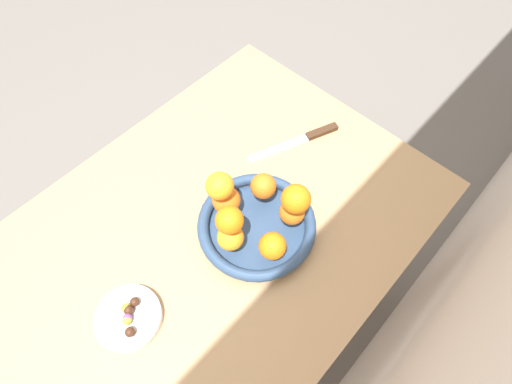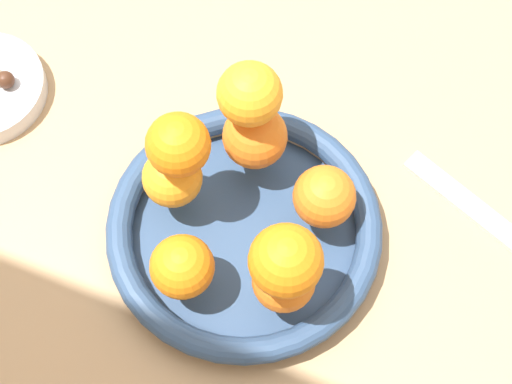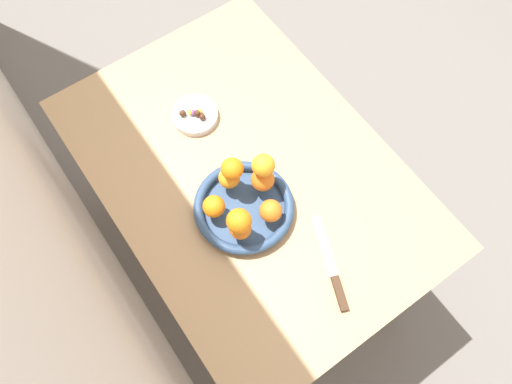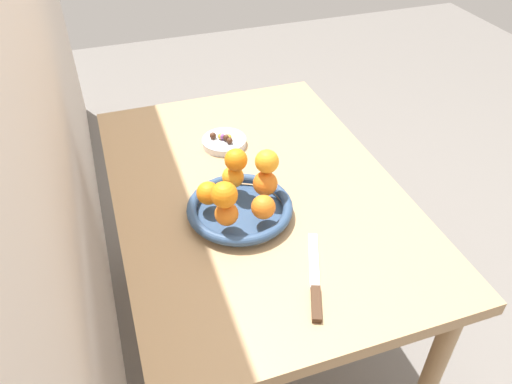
{
  "view_description": "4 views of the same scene",
  "coord_description": "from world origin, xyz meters",
  "px_view_note": "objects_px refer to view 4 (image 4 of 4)",
  "views": [
    {
      "loc": [
        0.2,
        0.34,
        1.58
      ],
      "look_at": [
        -0.14,
        0.04,
        0.82
      ],
      "focal_mm": 28.0,
      "sensor_mm": 36.0,
      "label": 1
    },
    {
      "loc": [
        -0.22,
        0.34,
        1.47
      ],
      "look_at": [
        -0.11,
        0.07,
        0.85
      ],
      "focal_mm": 55.0,
      "sensor_mm": 36.0,
      "label": 2
    },
    {
      "loc": [
        -0.53,
        0.34,
        2.0
      ],
      "look_at": [
        -0.11,
        0.04,
        0.84
      ],
      "focal_mm": 35.0,
      "sensor_mm": 36.0,
      "label": 3
    },
    {
      "loc": [
        -1.02,
        0.34,
        1.59
      ],
      "look_at": [
        -0.13,
        0.04,
        0.83
      ],
      "focal_mm": 35.0,
      "sensor_mm": 36.0,
      "label": 4
    }
  ],
  "objects_px": {
    "dining_table": "(255,212)",
    "candy_ball_5": "(226,138)",
    "candy_dish": "(224,142)",
    "orange_3": "(266,183)",
    "orange_5": "(236,160)",
    "orange_6": "(224,195)",
    "candy_ball_2": "(229,137)",
    "fruit_bowl": "(240,209)",
    "candy_ball_0": "(221,136)",
    "orange_0": "(208,193)",
    "knife": "(315,282)",
    "orange_2": "(263,207)",
    "candy_ball_1": "(213,136)",
    "candy_ball_4": "(222,136)",
    "orange_1": "(227,214)",
    "orange_7": "(267,161)",
    "orange_4": "(233,177)",
    "candy_ball_3": "(230,141)"
  },
  "relations": [
    {
      "from": "orange_7",
      "to": "candy_ball_4",
      "type": "height_order",
      "value": "orange_7"
    },
    {
      "from": "candy_ball_4",
      "to": "orange_3",
      "type": "bearing_deg",
      "value": -174.37
    },
    {
      "from": "orange_5",
      "to": "candy_ball_4",
      "type": "bearing_deg",
      "value": -7.26
    },
    {
      "from": "dining_table",
      "to": "candy_ball_1",
      "type": "distance_m",
      "value": 0.28
    },
    {
      "from": "orange_3",
      "to": "orange_5",
      "type": "bearing_deg",
      "value": 53.1
    },
    {
      "from": "orange_4",
      "to": "orange_2",
      "type": "bearing_deg",
      "value": -166.28
    },
    {
      "from": "orange_2",
      "to": "candy_ball_4",
      "type": "bearing_deg",
      "value": -0.9
    },
    {
      "from": "orange_1",
      "to": "candy_ball_2",
      "type": "relative_size",
      "value": 3.0
    },
    {
      "from": "candy_ball_3",
      "to": "orange_4",
      "type": "bearing_deg",
      "value": 166.1
    },
    {
      "from": "fruit_bowl",
      "to": "candy_ball_1",
      "type": "height_order",
      "value": "candy_ball_1"
    },
    {
      "from": "candy_dish",
      "to": "orange_2",
      "type": "relative_size",
      "value": 2.25
    },
    {
      "from": "candy_dish",
      "to": "orange_1",
      "type": "xyz_separation_m",
      "value": [
        -0.39,
        0.1,
        0.06
      ]
    },
    {
      "from": "candy_ball_0",
      "to": "orange_3",
      "type": "bearing_deg",
      "value": -173.83
    },
    {
      "from": "candy_ball_2",
      "to": "orange_2",
      "type": "bearing_deg",
      "value": 176.45
    },
    {
      "from": "orange_4",
      "to": "candy_ball_4",
      "type": "distance_m",
      "value": 0.26
    },
    {
      "from": "orange_2",
      "to": "candy_ball_0",
      "type": "distance_m",
      "value": 0.4
    },
    {
      "from": "fruit_bowl",
      "to": "candy_ball_0",
      "type": "distance_m",
      "value": 0.33
    },
    {
      "from": "candy_ball_1",
      "to": "candy_ball_0",
      "type": "bearing_deg",
      "value": -114.54
    },
    {
      "from": "orange_5",
      "to": "orange_3",
      "type": "bearing_deg",
      "value": -126.9
    },
    {
      "from": "candy_dish",
      "to": "candy_ball_3",
      "type": "height_order",
      "value": "candy_ball_3"
    },
    {
      "from": "orange_2",
      "to": "orange_4",
      "type": "height_order",
      "value": "orange_2"
    },
    {
      "from": "candy_ball_0",
      "to": "knife",
      "type": "distance_m",
      "value": 0.6
    },
    {
      "from": "candy_ball_5",
      "to": "knife",
      "type": "relative_size",
      "value": 0.08
    },
    {
      "from": "candy_ball_0",
      "to": "candy_ball_3",
      "type": "bearing_deg",
      "value": -151.22
    },
    {
      "from": "orange_3",
      "to": "orange_7",
      "type": "height_order",
      "value": "orange_7"
    },
    {
      "from": "candy_ball_1",
      "to": "orange_0",
      "type": "bearing_deg",
      "value": 163.39
    },
    {
      "from": "dining_table",
      "to": "candy_ball_5",
      "type": "xyz_separation_m",
      "value": [
        0.22,
        0.02,
        0.12
      ]
    },
    {
      "from": "orange_4",
      "to": "orange_7",
      "type": "distance_m",
      "value": 0.11
    },
    {
      "from": "orange_1",
      "to": "candy_ball_4",
      "type": "bearing_deg",
      "value": -13.99
    },
    {
      "from": "orange_7",
      "to": "orange_4",
      "type": "bearing_deg",
      "value": 56.94
    },
    {
      "from": "candy_dish",
      "to": "candy_ball_5",
      "type": "distance_m",
      "value": 0.02
    },
    {
      "from": "dining_table",
      "to": "orange_0",
      "type": "bearing_deg",
      "value": 114.27
    },
    {
      "from": "orange_5",
      "to": "orange_7",
      "type": "xyz_separation_m",
      "value": [
        -0.04,
        -0.07,
        0.01
      ]
    },
    {
      "from": "orange_0",
      "to": "orange_2",
      "type": "bearing_deg",
      "value": -130.18
    },
    {
      "from": "orange_3",
      "to": "orange_6",
      "type": "xyz_separation_m",
      "value": [
        -0.08,
        0.13,
        0.06
      ]
    },
    {
      "from": "dining_table",
      "to": "orange_2",
      "type": "relative_size",
      "value": 18.36
    },
    {
      "from": "dining_table",
      "to": "candy_ball_2",
      "type": "relative_size",
      "value": 57.29
    },
    {
      "from": "candy_dish",
      "to": "orange_3",
      "type": "height_order",
      "value": "orange_3"
    },
    {
      "from": "candy_dish",
      "to": "orange_6",
      "type": "xyz_separation_m",
      "value": [
        -0.39,
        0.11,
        0.12
      ]
    },
    {
      "from": "candy_ball_4",
      "to": "candy_ball_5",
      "type": "height_order",
      "value": "candy_ball_5"
    },
    {
      "from": "orange_2",
      "to": "candy_ball_1",
      "type": "relative_size",
      "value": 2.94
    },
    {
      "from": "orange_6",
      "to": "candy_ball_2",
      "type": "relative_size",
      "value": 3.29
    },
    {
      "from": "orange_2",
      "to": "knife",
      "type": "bearing_deg",
      "value": -166.57
    },
    {
      "from": "orange_4",
      "to": "candy_ball_4",
      "type": "height_order",
      "value": "orange_4"
    },
    {
      "from": "dining_table",
      "to": "knife",
      "type": "height_order",
      "value": "knife"
    },
    {
      "from": "orange_7",
      "to": "candy_ball_3",
      "type": "xyz_separation_m",
      "value": [
        0.27,
        0.02,
        -0.1
      ]
    },
    {
      "from": "orange_3",
      "to": "orange_6",
      "type": "distance_m",
      "value": 0.16
    },
    {
      "from": "orange_2",
      "to": "candy_ball_4",
      "type": "distance_m",
      "value": 0.4
    },
    {
      "from": "candy_ball_0",
      "to": "candy_ball_3",
      "type": "height_order",
      "value": "same"
    },
    {
      "from": "orange_0",
      "to": "knife",
      "type": "xyz_separation_m",
      "value": [
        -0.3,
        -0.16,
        -0.06
      ]
    }
  ]
}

